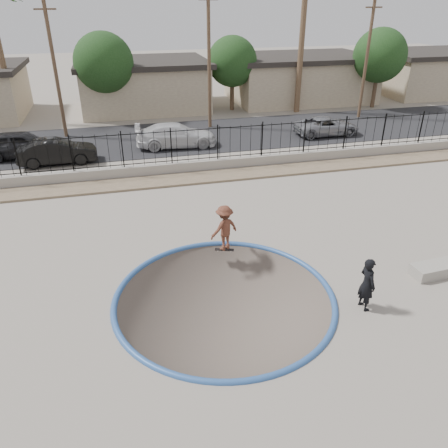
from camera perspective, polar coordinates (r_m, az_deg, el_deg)
name	(u,v)px	position (r m, az deg, el deg)	size (l,w,h in m)	color
ground	(170,181)	(25.77, -7.12, 5.59)	(120.00, 120.00, 2.20)	gray
bowl_pit	(224,298)	(13.96, 0.04, -9.63)	(6.84, 6.84, 1.80)	#4D403B
coping_ring	(224,298)	(13.96, 0.04, -9.63)	(7.04, 7.04, 0.20)	#2D5594
rock_strip	(176,180)	(22.76, -6.32, 5.75)	(42.00, 1.60, 0.11)	#8A745A
retaining_wall	(172,168)	(23.69, -6.75, 7.25)	(42.00, 0.45, 0.60)	#A29A8E
fence	(171,146)	(23.31, -6.91, 10.02)	(40.00, 0.04, 1.80)	black
street	(158,138)	(30.11, -8.57, 10.99)	(90.00, 8.00, 0.04)	black
house_center	(144,84)	(38.92, -10.46, 17.54)	(10.60, 8.60, 3.90)	tan
house_east	(299,77)	(42.28, 9.81, 18.35)	(12.60, 8.60, 3.90)	tan
house_east_far	(433,72)	(49.52, 25.60, 17.51)	(11.60, 8.60, 3.90)	tan
palm_right	(304,14)	(36.88, 10.38, 25.40)	(2.30, 2.30, 10.30)	brown
utility_pole_left	(54,64)	(31.18, -21.30, 18.92)	(1.70, 0.24, 9.00)	#473323
utility_pole_mid	(209,55)	(31.70, -1.97, 21.20)	(1.70, 0.24, 9.50)	#473323
utility_pole_right	(367,54)	(36.23, 18.21, 20.35)	(1.70, 0.24, 9.00)	#473323
street_tree_left	(104,63)	(35.04, -15.44, 19.65)	(4.32, 4.32, 6.36)	#473323
street_tree_mid	(232,62)	(37.37, 1.08, 20.44)	(3.96, 3.96, 5.83)	#473323
street_tree_right	(380,55)	(40.40, 19.69, 20.02)	(4.32, 4.32, 6.36)	#473323
skater	(224,230)	(15.92, 0.05, -0.83)	(1.13, 0.65, 1.74)	brown
skateboard	(224,250)	(16.32, 0.05, -3.37)	(0.73, 0.40, 0.06)	black
videographer	(367,284)	(13.75, 18.18, -7.45)	(0.63, 0.41, 1.73)	black
concrete_ledge	(435,270)	(16.54, 25.80, -5.40)	(1.60, 0.70, 0.40)	gray
car_a	(22,144)	(28.35, -24.90, 9.42)	(1.86, 4.63, 1.58)	black
car_b	(57,151)	(26.54, -20.95, 8.84)	(1.48, 4.25, 1.40)	black
car_c	(176,135)	(28.01, -6.27, 11.46)	(2.03, 4.99, 1.45)	silver
car_d	(327,126)	(31.20, 13.25, 12.36)	(2.04, 4.42, 1.23)	gray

